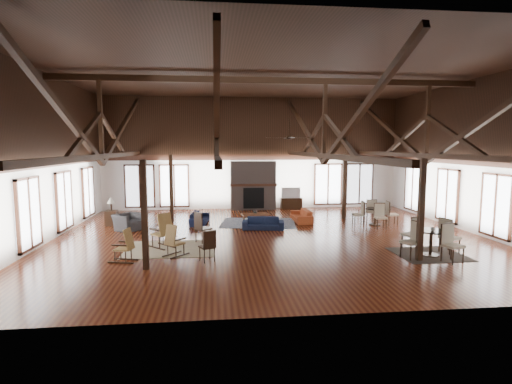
{
  "coord_description": "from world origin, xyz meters",
  "views": [
    {
      "loc": [
        -2.09,
        -14.57,
        3.42
      ],
      "look_at": [
        -0.44,
        1.0,
        1.6
      ],
      "focal_mm": 28.0,
      "sensor_mm": 36.0,
      "label": 1
    }
  ],
  "objects": [
    {
      "name": "floor",
      "position": [
        0.0,
        0.0,
        0.0
      ],
      "size": [
        16.0,
        16.0,
        0.0
      ],
      "primitive_type": "plane",
      "color": "#5E2A13",
      "rests_on": "ground"
    },
    {
      "name": "ceiling",
      "position": [
        0.0,
        0.0,
        6.0
      ],
      "size": [
        16.0,
        14.0,
        0.02
      ],
      "primitive_type": "cube",
      "color": "black",
      "rests_on": "wall_back"
    },
    {
      "name": "wall_back",
      "position": [
        0.0,
        7.0,
        3.0
      ],
      "size": [
        16.0,
        0.02,
        6.0
      ],
      "primitive_type": "cube",
      "color": "white",
      "rests_on": "floor"
    },
    {
      "name": "wall_front",
      "position": [
        0.0,
        -7.0,
        3.0
      ],
      "size": [
        16.0,
        0.02,
        6.0
      ],
      "primitive_type": "cube",
      "color": "white",
      "rests_on": "floor"
    },
    {
      "name": "wall_left",
      "position": [
        -8.0,
        0.0,
        3.0
      ],
      "size": [
        0.02,
        14.0,
        6.0
      ],
      "primitive_type": "cube",
      "color": "white",
      "rests_on": "floor"
    },
    {
      "name": "wall_right",
      "position": [
        8.0,
        0.0,
        3.0
      ],
      "size": [
        0.02,
        14.0,
        6.0
      ],
      "primitive_type": "cube",
      "color": "white",
      "rests_on": "floor"
    },
    {
      "name": "roof_truss",
      "position": [
        0.0,
        0.0,
        4.03
      ],
      "size": [
        15.6,
        14.07,
        3.14
      ],
      "color": "black",
      "rests_on": "wall_back"
    },
    {
      "name": "post_grid",
      "position": [
        0.0,
        0.0,
        1.52
      ],
      "size": [
        8.16,
        7.16,
        3.05
      ],
      "color": "black",
      "rests_on": "floor"
    },
    {
      "name": "fireplace",
      "position": [
        0.0,
        6.67,
        1.29
      ],
      "size": [
        2.5,
        0.69,
        2.6
      ],
      "color": "brown",
      "rests_on": "floor"
    },
    {
      "name": "ceiling_fan",
      "position": [
        0.5,
        -1.0,
        3.73
      ],
      "size": [
        1.6,
        1.6,
        0.75
      ],
      "color": "black",
      "rests_on": "roof_truss"
    },
    {
      "name": "sofa_navy_front",
      "position": [
        -0.1,
        1.46,
        0.25
      ],
      "size": [
        1.77,
        0.88,
        0.5
      ],
      "primitive_type": "imported",
      "rotation": [
        0.0,
        0.0,
        -0.13
      ],
      "color": "#121A33",
      "rests_on": "floor"
    },
    {
      "name": "sofa_navy_left",
      "position": [
        -2.74,
        2.98,
        0.25
      ],
      "size": [
        1.77,
        0.87,
        0.5
      ],
      "primitive_type": "imported",
      "rotation": [
        0.0,
        0.0,
        1.45
      ],
      "color": "#121833",
      "rests_on": "floor"
    },
    {
      "name": "sofa_orange",
      "position": [
        1.85,
        3.01,
        0.26
      ],
      "size": [
        1.81,
        0.72,
        0.53
      ],
      "primitive_type": "imported",
      "rotation": [
        0.0,
        0.0,
        -1.58
      ],
      "color": "#9E401E",
      "rests_on": "floor"
    },
    {
      "name": "coffee_table",
      "position": [
        -0.31,
        2.66,
        0.39
      ],
      "size": [
        1.26,
        0.76,
        0.45
      ],
      "rotation": [
        0.0,
        0.0,
        0.15
      ],
      "color": "brown",
      "rests_on": "floor"
    },
    {
      "name": "vase",
      "position": [
        -0.29,
        2.74,
        0.56
      ],
      "size": [
        0.25,
        0.25,
        0.21
      ],
      "primitive_type": "imported",
      "rotation": [
        0.0,
        0.0,
        -0.29
      ],
      "color": "#B2B2B2",
      "rests_on": "coffee_table"
    },
    {
      "name": "armchair",
      "position": [
        -5.57,
        1.88,
        0.33
      ],
      "size": [
        1.34,
        1.36,
        0.67
      ],
      "primitive_type": "imported",
      "rotation": [
        0.0,
        0.0,
        0.92
      ],
      "color": "#2F2F31",
      "rests_on": "floor"
    },
    {
      "name": "side_table_lamp",
      "position": [
        -6.51,
        2.94,
        0.47
      ],
      "size": [
        0.48,
        0.48,
        1.24
      ],
      "color": "black",
      "rests_on": "floor"
    },
    {
      "name": "rocking_chair_a",
      "position": [
        -3.81,
        -1.19,
        0.56
      ],
      "size": [
        0.99,
        1.01,
        1.2
      ],
      "rotation": [
        0.0,
        0.0,
        0.76
      ],
      "color": "olive",
      "rests_on": "floor"
    },
    {
      "name": "rocking_chair_b",
      "position": [
        -3.37,
        -2.27,
        0.47
      ],
      "size": [
        0.83,
        0.86,
        1.01
      ],
      "rotation": [
        0.0,
        0.0,
        -0.73
      ],
      "color": "olive",
      "rests_on": "floor"
    },
    {
      "name": "rocking_chair_c",
      "position": [
        -4.7,
        -2.73,
        0.47
      ],
      "size": [
        0.86,
        0.59,
        1.01
      ],
      "rotation": [
        0.0,
        0.0,
        1.33
      ],
      "color": "olive",
      "rests_on": "floor"
    },
    {
      "name": "side_chair_a",
      "position": [
        -2.57,
        -0.65,
        0.64
      ],
      "size": [
        0.65,
        0.65,
        1.11
      ],
      "rotation": [
        0.0,
        0.0,
        -0.93
      ],
      "color": "black",
      "rests_on": "floor"
    },
    {
      "name": "side_chair_b",
      "position": [
        -2.28,
        -3.0,
        0.56
      ],
      "size": [
        0.54,
        0.54,
        0.96
      ],
      "rotation": [
        0.0,
        0.0,
        0.46
      ],
      "color": "black",
      "rests_on": "floor"
    },
    {
      "name": "cafe_table_near",
      "position": [
        4.63,
        -3.03,
        0.56
      ],
      "size": [
        2.19,
        2.19,
        1.12
      ],
      "rotation": [
        0.0,
        0.0,
        0.3
      ],
      "color": "black",
      "rests_on": "floor"
    },
    {
      "name": "cafe_table_far",
      "position": [
        4.85,
        1.85,
        0.51
      ],
      "size": [
        1.98,
        1.98,
        1.02
      ],
      "rotation": [
        0.0,
        0.0,
        -0.09
      ],
      "color": "black",
      "rests_on": "floor"
    },
    {
      "name": "cup_near",
      "position": [
        4.62,
        -3.11,
        0.86
      ],
      "size": [
        0.16,
        0.16,
        0.11
      ],
      "primitive_type": "imported",
      "rotation": [
        0.0,
        0.0,
        0.26
      ],
      "color": "#B2B2B2",
      "rests_on": "cafe_table_near"
    },
    {
      "name": "cup_far",
      "position": [
        4.86,
        1.93,
        0.78
      ],
      "size": [
        0.13,
        0.13,
        0.09
      ],
      "primitive_type": "imported",
      "rotation": [
        0.0,
        0.0,
        0.28
      ],
      "color": "#B2B2B2",
      "rests_on": "cafe_table_far"
    },
    {
      "name": "tv_console",
      "position": [
        2.11,
        6.75,
        0.29
      ],
      "size": [
        1.16,
        0.43,
        0.58
      ],
      "primitive_type": "cube",
      "color": "black",
      "rests_on": "floor"
    },
    {
      "name": "television",
      "position": [
        2.07,
        6.75,
        0.87
      ],
      "size": [
        1.03,
        0.18,
        0.59
      ],
      "primitive_type": "imported",
      "rotation": [
        0.0,
        0.0,
        -0.05
      ],
      "color": "#B2B2B2",
      "rests_on": "tv_console"
    },
    {
      "name": "rug_tan",
      "position": [
        -3.57,
        -1.36,
        0.01
      ],
      "size": [
        2.92,
        2.3,
        0.01
      ],
      "primitive_type": "cube",
      "rotation": [
        0.0,
        0.0,
        0.01
      ],
      "color": "tan",
      "rests_on": "floor"
    },
    {
      "name": "rug_navy",
      "position": [
        -0.15,
        2.79,
        0.01
      ],
      "size": [
        3.57,
        2.9,
        0.01
      ],
      "primitive_type": "cube",
      "rotation": [
        0.0,
        0.0,
        -0.16
      ],
      "color": "#1A2649",
      "rests_on": "floor"
    },
    {
      "name": "rug_dark",
      "position": [
        4.65,
        -2.91,
        0.01
      ],
      "size": [
        2.11,
        1.92,
        0.01
      ],
      "primitive_type": "cube",
      "rotation": [
        0.0,
        0.0,
        0.02
      ],
      "color": "black",
      "rests_on": "floor"
    }
  ]
}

